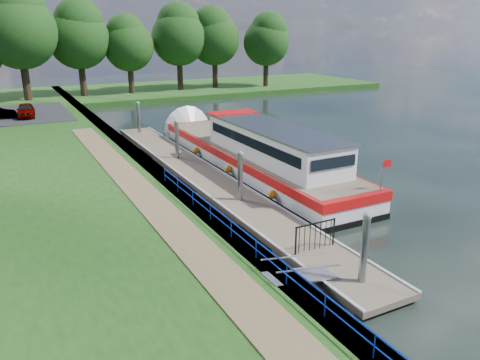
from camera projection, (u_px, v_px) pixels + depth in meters
ground at (351, 285)px, 16.58m from camera, size 160.00×160.00×0.00m
bank_edge at (152, 173)px, 27.97m from camera, size 1.10×90.00×0.78m
far_bank at (172, 90)px, 65.56m from camera, size 60.00×18.00×0.60m
footpath at (159, 210)px, 21.13m from camera, size 1.60×40.00×0.05m
blue_fence at (243, 234)px, 17.49m from camera, size 0.04×18.04×0.72m
pontoon at (205, 179)px, 27.47m from camera, size 2.50×30.00×0.56m
mooring_piles at (204, 161)px, 27.13m from camera, size 0.30×27.30×3.55m
gangway at (300, 275)px, 15.99m from camera, size 2.58×1.00×0.92m
gate_panel at (315, 232)px, 18.07m from camera, size 1.85×0.05×1.15m
barge at (249, 152)px, 29.80m from camera, size 4.36×21.15×4.78m
horizon_trees at (68, 34)px, 54.40m from camera, size 54.38×10.03×12.87m
car_a at (26, 110)px, 42.68m from camera, size 1.81×3.80×1.25m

